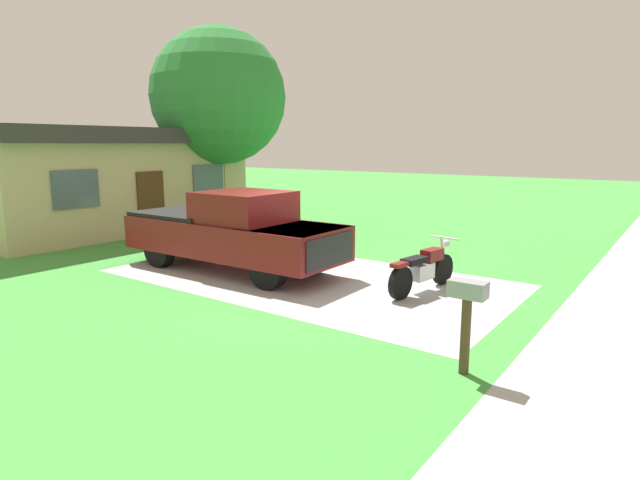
# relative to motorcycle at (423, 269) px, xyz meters

# --- Properties ---
(ground_plane) EXTENTS (80.00, 80.00, 0.00)m
(ground_plane) POSITION_rel_motorcycle_xyz_m (-0.52, 2.57, -0.47)
(ground_plane) COLOR green
(driveway_pad) EXTENTS (4.78, 8.92, 0.01)m
(driveway_pad) POSITION_rel_motorcycle_xyz_m (-0.52, 2.57, -0.47)
(driveway_pad) COLOR #A8A8A8
(driveway_pad) RESTS_ON ground
(sidewalk_strip) EXTENTS (36.00, 1.80, 0.01)m
(sidewalk_strip) POSITION_rel_motorcycle_xyz_m (-0.52, -3.43, -0.47)
(sidewalk_strip) COLOR #B0B0AB
(sidewalk_strip) RESTS_ON ground
(motorcycle) EXTENTS (2.20, 0.70, 1.09)m
(motorcycle) POSITION_rel_motorcycle_xyz_m (0.00, 0.00, 0.00)
(motorcycle) COLOR black
(motorcycle) RESTS_ON ground
(pickup_truck) EXTENTS (2.07, 5.65, 1.90)m
(pickup_truck) POSITION_rel_motorcycle_xyz_m (-0.94, 4.54, 0.48)
(pickup_truck) COLOR black
(pickup_truck) RESTS_ON ground
(mailbox) EXTENTS (0.26, 0.48, 1.26)m
(mailbox) POSITION_rel_motorcycle_xyz_m (-3.28, -2.10, 0.51)
(mailbox) COLOR #4C3823
(mailbox) RESTS_ON ground
(shade_tree) EXTENTS (4.97, 4.97, 7.18)m
(shade_tree) POSITION_rel_motorcycle_xyz_m (4.30, 10.33, 4.21)
(shade_tree) COLOR brown
(shade_tree) RESTS_ON ground
(neighbor_house) EXTENTS (9.60, 5.60, 3.50)m
(neighbor_house) POSITION_rel_motorcycle_xyz_m (0.94, 12.65, 1.32)
(neighbor_house) COLOR tan
(neighbor_house) RESTS_ON ground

